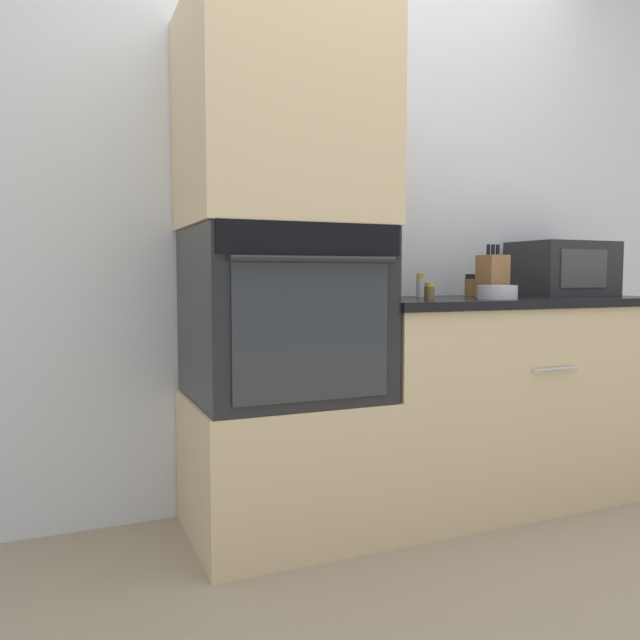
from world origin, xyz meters
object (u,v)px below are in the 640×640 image
condiment_jar_back (356,288)px  condiment_jar_near (470,285)px  condiment_jar_far (420,286)px  condiment_jar_mid (429,291)px  knife_block (493,276)px  bowl (497,292)px  microwave (562,269)px  wall_oven (283,313)px

condiment_jar_back → condiment_jar_near: bearing=-1.6°
condiment_jar_far → condiment_jar_back: (-0.28, 0.05, -0.01)m
condiment_jar_mid → condiment_jar_far: size_ratio=0.64×
knife_block → condiment_jar_mid: bearing=-168.3°
bowl → condiment_jar_back: size_ratio=1.81×
condiment_jar_near → condiment_jar_back: (-0.57, 0.02, -0.01)m
microwave → condiment_jar_far: microwave is taller
knife_block → condiment_jar_near: knife_block is taller
wall_oven → microwave: bearing=3.6°
condiment_jar_near → condiment_jar_mid: bearing=-145.3°
condiment_jar_near → condiment_jar_mid: (-0.40, -0.28, -0.02)m
condiment_jar_near → condiment_jar_far: condiment_jar_far is taller
microwave → condiment_jar_near: size_ratio=4.29×
knife_block → bowl: (-0.09, -0.15, -0.06)m
condiment_jar_mid → wall_oven: bearing=172.8°
condiment_jar_mid → knife_block: bearing=11.7°
wall_oven → condiment_jar_far: 0.72m
wall_oven → knife_block: wall_oven is taller
knife_block → bowl: 0.19m
wall_oven → knife_block: 0.96m
microwave → bowl: size_ratio=2.76×
wall_oven → bowl: size_ratio=4.26×
condiment_jar_mid → condiment_jar_far: condiment_jar_far is taller
wall_oven → knife_block: (0.95, 0.00, 0.14)m
bowl → condiment_jar_near: 0.37m
microwave → condiment_jar_near: microwave is taller
wall_oven → condiment_jar_near: bearing=11.5°
knife_block → condiment_jar_mid: knife_block is taller
condiment_jar_back → wall_oven: bearing=-152.1°
wall_oven → microwave: size_ratio=1.54×
wall_oven → condiment_jar_mid: wall_oven is taller
microwave → wall_oven: bearing=-176.4°
condiment_jar_near → condiment_jar_far: bearing=-172.8°
condiment_jar_back → condiment_jar_far: bearing=-10.5°
wall_oven → condiment_jar_mid: (0.59, -0.07, 0.08)m
condiment_jar_near → condiment_jar_back: condiment_jar_near is taller
bowl → wall_oven: bearing=170.3°
microwave → condiment_jar_mid: 0.86m
condiment_jar_near → condiment_jar_back: size_ratio=1.17×
condiment_jar_mid → microwave: bearing=11.1°
microwave → condiment_jar_near: (-0.44, 0.11, -0.08)m
condiment_jar_near → wall_oven: bearing=-168.5°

